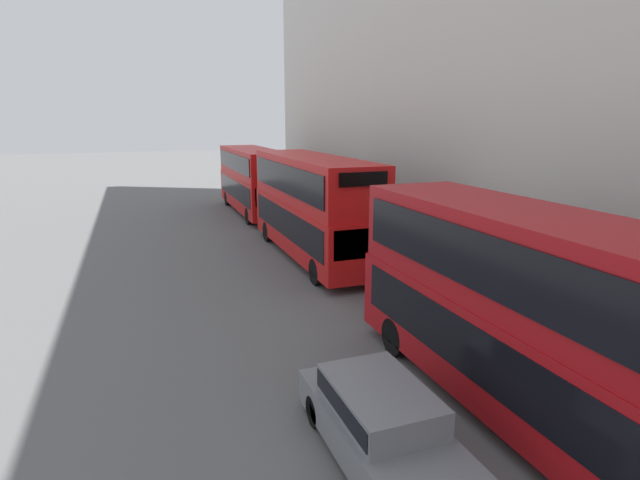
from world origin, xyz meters
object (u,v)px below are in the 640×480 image
(bus_second_in_queue, at_px, (312,203))
(car_hatchback, at_px, (381,421))
(pedestrian, at_px, (305,208))
(bus_leading, at_px, (558,322))
(bus_third_in_queue, at_px, (253,178))

(bus_second_in_queue, distance_m, car_hatchback, 13.86)
(pedestrian, bearing_deg, car_hatchback, -105.00)
(car_hatchback, bearing_deg, bus_leading, -8.70)
(bus_leading, relative_size, bus_second_in_queue, 1.09)
(bus_leading, height_order, car_hatchback, bus_leading)
(bus_leading, xyz_separation_m, pedestrian, (2.24, 21.58, -1.55))
(bus_second_in_queue, height_order, pedestrian, bus_second_in_queue)
(bus_second_in_queue, bearing_deg, bus_leading, -90.00)
(bus_second_in_queue, xyz_separation_m, bus_third_in_queue, (0.00, 11.62, -0.16))
(bus_leading, distance_m, pedestrian, 21.75)
(bus_second_in_queue, height_order, bus_third_in_queue, bus_second_in_queue)
(bus_leading, bearing_deg, pedestrian, 84.06)
(bus_third_in_queue, bearing_deg, car_hatchback, -97.76)
(bus_second_in_queue, bearing_deg, pedestrian, 73.82)
(bus_third_in_queue, bearing_deg, bus_leading, -90.00)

